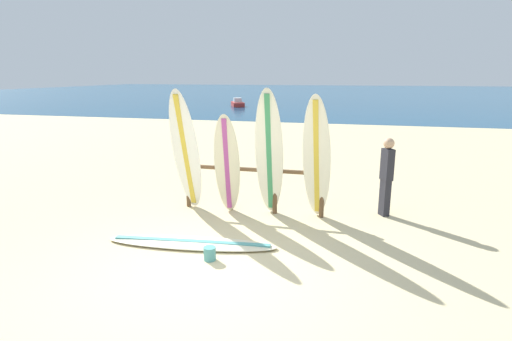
{
  "coord_description": "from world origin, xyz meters",
  "views": [
    {
      "loc": [
        1.95,
        -4.86,
        2.7
      ],
      "look_at": [
        0.0,
        2.95,
        0.78
      ],
      "focal_mm": 28.41,
      "sensor_mm": 36.0,
      "label": 1
    }
  ],
  "objects_px": {
    "surfboard_leaning_center_left": "(269,154)",
    "beachgoer_standing": "(387,174)",
    "sand_bucket": "(210,254)",
    "surfboard_rack": "(252,181)",
    "surfboard_leaning_far_left": "(186,151)",
    "small_boat_offshore": "(238,103)",
    "surfboard_leaning_left": "(227,165)",
    "surfboard_lying_on_sand": "(191,243)",
    "surfboard_leaning_center": "(317,159)"
  },
  "relations": [
    {
      "from": "surfboard_rack",
      "to": "surfboard_leaning_center",
      "type": "xyz_separation_m",
      "value": [
        1.27,
        -0.26,
        0.56
      ]
    },
    {
      "from": "surfboard_leaning_left",
      "to": "small_boat_offshore",
      "type": "bearing_deg",
      "value": 106.13
    },
    {
      "from": "beachgoer_standing",
      "to": "small_boat_offshore",
      "type": "relative_size",
      "value": 0.55
    },
    {
      "from": "beachgoer_standing",
      "to": "sand_bucket",
      "type": "height_order",
      "value": "beachgoer_standing"
    },
    {
      "from": "surfboard_lying_on_sand",
      "to": "small_boat_offshore",
      "type": "relative_size",
      "value": 1.02
    },
    {
      "from": "surfboard_rack",
      "to": "surfboard_leaning_left",
      "type": "xyz_separation_m",
      "value": [
        -0.43,
        -0.29,
        0.37
      ]
    },
    {
      "from": "surfboard_leaning_far_left",
      "to": "surfboard_leaning_center_left",
      "type": "height_order",
      "value": "surfboard_leaning_center_left"
    },
    {
      "from": "surfboard_leaning_center",
      "to": "surfboard_leaning_far_left",
      "type": "bearing_deg",
      "value": -179.05
    },
    {
      "from": "surfboard_leaning_center_left",
      "to": "surfboard_leaning_center",
      "type": "distance_m",
      "value": 0.88
    },
    {
      "from": "beachgoer_standing",
      "to": "surfboard_leaning_left",
      "type": "bearing_deg",
      "value": -166.87
    },
    {
      "from": "surfboard_leaning_left",
      "to": "surfboard_leaning_center",
      "type": "height_order",
      "value": "surfboard_leaning_center"
    },
    {
      "from": "small_boat_offshore",
      "to": "surfboard_leaning_far_left",
      "type": "bearing_deg",
      "value": -75.56
    },
    {
      "from": "surfboard_leaning_center",
      "to": "small_boat_offshore",
      "type": "height_order",
      "value": "surfboard_leaning_center"
    },
    {
      "from": "surfboard_leaning_far_left",
      "to": "surfboard_leaning_center_left",
      "type": "distance_m",
      "value": 1.66
    },
    {
      "from": "surfboard_leaning_left",
      "to": "surfboard_lying_on_sand",
      "type": "height_order",
      "value": "surfboard_leaning_left"
    },
    {
      "from": "beachgoer_standing",
      "to": "small_boat_offshore",
      "type": "bearing_deg",
      "value": 112.42
    },
    {
      "from": "surfboard_leaning_center_left",
      "to": "surfboard_leaning_center",
      "type": "height_order",
      "value": "surfboard_leaning_center_left"
    },
    {
      "from": "surfboard_rack",
      "to": "sand_bucket",
      "type": "distance_m",
      "value": 2.34
    },
    {
      "from": "surfboard_rack",
      "to": "beachgoer_standing",
      "type": "bearing_deg",
      "value": 9.03
    },
    {
      "from": "surfboard_leaning_left",
      "to": "surfboard_leaning_center",
      "type": "bearing_deg",
      "value": 1.06
    },
    {
      "from": "surfboard_leaning_far_left",
      "to": "surfboard_lying_on_sand",
      "type": "distance_m",
      "value": 2.07
    },
    {
      "from": "surfboard_leaning_center",
      "to": "small_boat_offshore",
      "type": "relative_size",
      "value": 0.86
    },
    {
      "from": "surfboard_rack",
      "to": "surfboard_leaning_left",
      "type": "bearing_deg",
      "value": -145.83
    },
    {
      "from": "surfboard_leaning_center",
      "to": "beachgoer_standing",
      "type": "xyz_separation_m",
      "value": [
        1.28,
        0.66,
        -0.35
      ]
    },
    {
      "from": "surfboard_lying_on_sand",
      "to": "surfboard_leaning_center_left",
      "type": "bearing_deg",
      "value": 58.7
    },
    {
      "from": "beachgoer_standing",
      "to": "sand_bucket",
      "type": "xyz_separation_m",
      "value": [
        -2.62,
        -2.68,
        -0.74
      ]
    },
    {
      "from": "surfboard_rack",
      "to": "surfboard_leaning_center_left",
      "type": "bearing_deg",
      "value": -35.06
    },
    {
      "from": "surfboard_rack",
      "to": "surfboard_lying_on_sand",
      "type": "xyz_separation_m",
      "value": [
        -0.55,
        -1.83,
        -0.6
      ]
    },
    {
      "from": "small_boat_offshore",
      "to": "sand_bucket",
      "type": "relative_size",
      "value": 13.72
    },
    {
      "from": "surfboard_rack",
      "to": "surfboard_leaning_left",
      "type": "height_order",
      "value": "surfboard_leaning_left"
    },
    {
      "from": "surfboard_leaning_center_left",
      "to": "beachgoer_standing",
      "type": "relative_size",
      "value": 1.63
    },
    {
      "from": "surfboard_rack",
      "to": "surfboard_leaning_far_left",
      "type": "xyz_separation_m",
      "value": [
        -1.27,
        -0.3,
        0.59
      ]
    },
    {
      "from": "small_boat_offshore",
      "to": "surfboard_lying_on_sand",
      "type": "bearing_deg",
      "value": -74.95
    },
    {
      "from": "surfboard_leaning_center_left",
      "to": "sand_bucket",
      "type": "distance_m",
      "value": 2.35
    },
    {
      "from": "surfboard_leaning_far_left",
      "to": "surfboard_leaning_left",
      "type": "height_order",
      "value": "surfboard_leaning_far_left"
    },
    {
      "from": "surfboard_leaning_center_left",
      "to": "surfboard_lying_on_sand",
      "type": "relative_size",
      "value": 0.88
    },
    {
      "from": "surfboard_leaning_far_left",
      "to": "small_boat_offshore",
      "type": "height_order",
      "value": "surfboard_leaning_far_left"
    },
    {
      "from": "surfboard_rack",
      "to": "surfboard_leaning_far_left",
      "type": "height_order",
      "value": "surfboard_leaning_far_left"
    },
    {
      "from": "surfboard_leaning_left",
      "to": "surfboard_lying_on_sand",
      "type": "xyz_separation_m",
      "value": [
        -0.12,
        -1.54,
        -0.97
      ]
    },
    {
      "from": "surfboard_leaning_center_left",
      "to": "surfboard_lying_on_sand",
      "type": "height_order",
      "value": "surfboard_leaning_center_left"
    },
    {
      "from": "surfboard_leaning_center",
      "to": "small_boat_offshore",
      "type": "distance_m",
      "value": 28.09
    },
    {
      "from": "surfboard_rack",
      "to": "surfboard_leaning_far_left",
      "type": "relative_size",
      "value": 1.16
    },
    {
      "from": "surfboard_leaning_left",
      "to": "sand_bucket",
      "type": "distance_m",
      "value": 2.21
    },
    {
      "from": "surfboard_leaning_far_left",
      "to": "surfboard_leaning_center_left",
      "type": "bearing_deg",
      "value": 0.72
    },
    {
      "from": "small_boat_offshore",
      "to": "surfboard_leaning_left",
      "type": "bearing_deg",
      "value": -73.87
    },
    {
      "from": "surfboard_leaning_far_left",
      "to": "sand_bucket",
      "type": "bearing_deg",
      "value": -58.76
    },
    {
      "from": "beachgoer_standing",
      "to": "surfboard_leaning_center_left",
      "type": "bearing_deg",
      "value": -162.39
    },
    {
      "from": "surfboard_leaning_center_left",
      "to": "sand_bucket",
      "type": "height_order",
      "value": "surfboard_leaning_center_left"
    },
    {
      "from": "surfboard_leaning_far_left",
      "to": "small_boat_offshore",
      "type": "distance_m",
      "value": 27.39
    },
    {
      "from": "beachgoer_standing",
      "to": "small_boat_offshore",
      "type": "height_order",
      "value": "beachgoer_standing"
    }
  ]
}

